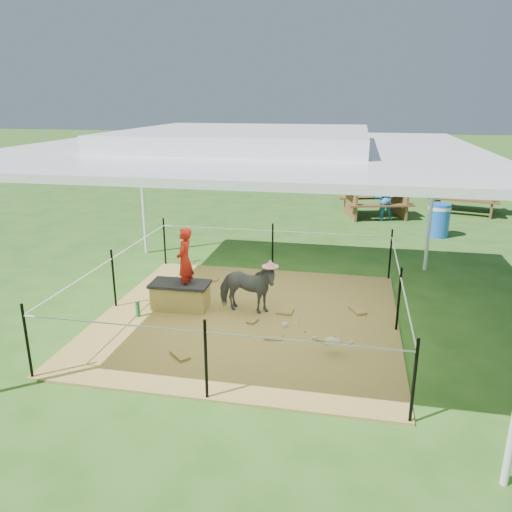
% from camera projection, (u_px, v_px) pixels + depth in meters
% --- Properties ---
extents(ground, '(90.00, 90.00, 0.00)m').
position_uv_depth(ground, '(248.00, 319.00, 7.85)').
color(ground, '#2D5919').
rests_on(ground, ground).
extents(hay_patch, '(4.60, 4.60, 0.03)m').
position_uv_depth(hay_patch, '(248.00, 318.00, 7.85)').
color(hay_patch, brown).
rests_on(hay_patch, ground).
extents(canopy_tent, '(6.30, 6.30, 2.90)m').
position_uv_depth(canopy_tent, '(248.00, 144.00, 7.04)').
color(canopy_tent, silver).
rests_on(canopy_tent, ground).
extents(rope_fence, '(4.54, 4.54, 1.00)m').
position_uv_depth(rope_fence, '(248.00, 280.00, 7.66)').
color(rope_fence, black).
rests_on(rope_fence, ground).
extents(straw_bale, '(0.90, 0.46, 0.39)m').
position_uv_depth(straw_bale, '(181.00, 297.00, 8.12)').
color(straw_bale, '#A67F3C').
rests_on(straw_bale, hay_patch).
extents(dark_cloth, '(0.96, 0.51, 0.05)m').
position_uv_depth(dark_cloth, '(180.00, 284.00, 8.06)').
color(dark_cloth, black).
rests_on(dark_cloth, straw_bale).
extents(woman, '(0.26, 0.39, 1.06)m').
position_uv_depth(woman, '(184.00, 254.00, 7.88)').
color(woman, red).
rests_on(woman, straw_bale).
extents(green_bottle, '(0.07, 0.07, 0.25)m').
position_uv_depth(green_bottle, '(138.00, 309.00, 7.83)').
color(green_bottle, '#18702F').
rests_on(green_bottle, hay_patch).
extents(pony, '(1.01, 0.53, 0.83)m').
position_uv_depth(pony, '(247.00, 288.00, 7.90)').
color(pony, '#48484C').
rests_on(pony, hay_patch).
extents(pink_hat, '(0.26, 0.26, 0.12)m').
position_uv_depth(pink_hat, '(247.00, 260.00, 7.76)').
color(pink_hat, pink).
rests_on(pink_hat, pony).
extents(foal, '(0.82, 0.53, 0.43)m').
position_uv_depth(foal, '(333.00, 339.00, 6.65)').
color(foal, beige).
rests_on(foal, hay_patch).
extents(trash_barrel, '(0.65, 0.65, 0.83)m').
position_uv_depth(trash_barrel, '(438.00, 220.00, 12.43)').
color(trash_barrel, blue).
rests_on(trash_barrel, ground).
extents(picnic_table_near, '(2.16, 1.80, 0.78)m').
position_uv_depth(picnic_table_near, '(375.00, 203.00, 14.54)').
color(picnic_table_near, brown).
rests_on(picnic_table_near, ground).
extents(picnic_table_far, '(2.28, 1.88, 0.83)m').
position_uv_depth(picnic_table_far, '(465.00, 199.00, 15.12)').
color(picnic_table_far, brown).
rests_on(picnic_table_far, ground).
extents(distant_person, '(0.76, 0.69, 1.28)m').
position_uv_depth(distant_person, '(383.00, 198.00, 14.05)').
color(distant_person, '#3480C4').
rests_on(distant_person, ground).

